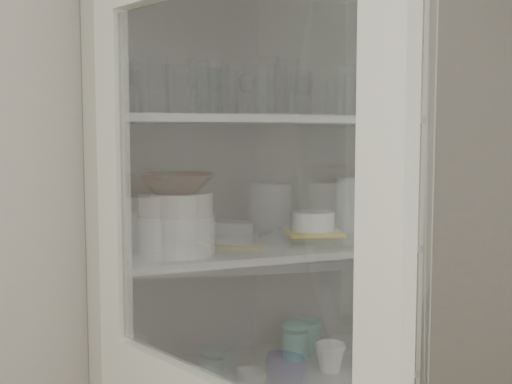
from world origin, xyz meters
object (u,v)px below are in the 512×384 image
object	(u,v)px
pantry_cabinet	(249,337)
plate_stack_back	(142,227)
goblet_2	(248,93)
mug_white	(331,357)
grey_bowl_stack	(357,206)
mug_teal	(305,336)
measuring_cups	(177,379)
white_canister	(128,362)
yellow_trivet	(313,232)
teal_jar	(295,342)
white_ramekin	(313,221)
goblet_3	(303,95)
glass_platter	(313,237)
goblet_1	(199,89)
mug_blue	(373,340)
cream_bowl	(176,204)
terracotta_bowl	(176,183)
plate_stack_front	(176,234)
goblet_0	(121,85)

from	to	relation	value
pantry_cabinet	plate_stack_back	bearing A→B (deg)	171.80
goblet_2	mug_white	bearing A→B (deg)	-54.07
grey_bowl_stack	mug_white	size ratio (longest dim) A/B	2.04
mug_teal	measuring_cups	world-z (taller)	mug_teal
white_canister	plate_stack_back	bearing A→B (deg)	56.35
yellow_trivet	teal_jar	size ratio (longest dim) A/B	1.59
white_ramekin	measuring_cups	world-z (taller)	white_ramekin
goblet_3	mug_white	bearing A→B (deg)	-89.51
glass_platter	measuring_cups	bearing A→B (deg)	-172.82
goblet_1	plate_stack_back	xyz separation A→B (m)	(-0.18, 0.04, -0.43)
mug_teal	white_canister	xyz separation A→B (m)	(-0.62, -0.06, 0.01)
goblet_2	yellow_trivet	bearing A→B (deg)	-34.84
goblet_2	mug_teal	xyz separation A→B (m)	(0.19, -0.06, -0.83)
pantry_cabinet	mug_blue	world-z (taller)	pantry_cabinet
grey_bowl_stack	white_canister	world-z (taller)	grey_bowl_stack
white_ramekin	mug_teal	distance (m)	0.41
cream_bowl	mug_white	world-z (taller)	cream_bowl
yellow_trivet	grey_bowl_stack	world-z (taller)	grey_bowl_stack
terracotta_bowl	goblet_3	bearing A→B (deg)	16.76
measuring_cups	white_ramekin	bearing A→B (deg)	7.18
goblet_2	mug_white	world-z (taller)	goblet_2
white_ramekin	goblet_1	bearing A→B (deg)	168.13
plate_stack_front	goblet_2	bearing A→B (deg)	32.56
goblet_0	white_canister	size ratio (longest dim) A/B	1.34
plate_stack_front	white_ramekin	size ratio (longest dim) A/B	1.59
white_ramekin	mug_blue	world-z (taller)	white_ramekin
terracotta_bowl	measuring_cups	size ratio (longest dim) A/B	2.23
goblet_2	yellow_trivet	world-z (taller)	goblet_2
pantry_cabinet	goblet_3	size ratio (longest dim) A/B	13.93
plate_stack_front	yellow_trivet	bearing A→B (deg)	7.77
goblet_2	plate_stack_back	size ratio (longest dim) A/B	0.75
goblet_1	measuring_cups	world-z (taller)	goblet_1
goblet_1	plate_stack_back	world-z (taller)	goblet_1
plate_stack_back	mug_teal	size ratio (longest dim) A/B	1.82
glass_platter	mug_teal	size ratio (longest dim) A/B	3.01
plate_stack_back	yellow_trivet	distance (m)	0.55
teal_jar	goblet_1	bearing A→B (deg)	172.25
goblet_1	terracotta_bowl	xyz separation A→B (m)	(-0.11, -0.14, -0.28)
goblet_1	grey_bowl_stack	xyz separation A→B (m)	(0.54, -0.04, -0.38)
goblet_0	mug_teal	world-z (taller)	goblet_0
white_ramekin	glass_platter	bearing A→B (deg)	0.00
cream_bowl	white_ramekin	size ratio (longest dim) A/B	1.50
goblet_3	mug_blue	size ratio (longest dim) A/B	1.17
pantry_cabinet	mug_white	bearing A→B (deg)	-43.35
plate_stack_back	yellow_trivet	xyz separation A→B (m)	(0.54, -0.11, -0.03)
cream_bowl	white_ramekin	bearing A→B (deg)	7.77
goblet_3	mug_teal	size ratio (longest dim) A/B	1.28
goblet_0	goblet_3	size ratio (longest dim) A/B	1.22
grey_bowl_stack	white_canister	bearing A→B (deg)	-177.91
goblet_1	grey_bowl_stack	world-z (taller)	goblet_1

